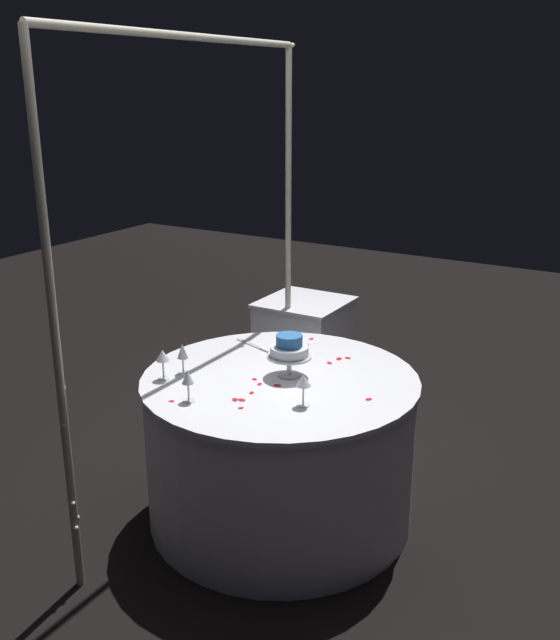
% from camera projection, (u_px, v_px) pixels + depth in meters
% --- Properties ---
extents(ground_plane, '(12.00, 12.00, 0.00)m').
position_uv_depth(ground_plane, '(280.00, 514.00, 3.76)').
color(ground_plane, black).
extents(decorative_arch, '(1.91, 0.06, 2.36)m').
position_uv_depth(decorative_arch, '(194.00, 220.00, 3.53)').
color(decorative_arch, '#B7B29E').
rests_on(decorative_arch, ground).
extents(main_table, '(1.36, 1.36, 0.77)m').
position_uv_depth(main_table, '(280.00, 448.00, 3.64)').
color(main_table, white).
rests_on(main_table, ground).
extents(side_table, '(0.53, 0.53, 0.80)m').
position_uv_depth(side_table, '(304.00, 359.00, 4.77)').
color(side_table, white).
rests_on(side_table, ground).
extents(tiered_cake, '(0.22, 0.22, 0.21)m').
position_uv_depth(tiered_cake, '(289.00, 350.00, 3.49)').
color(tiered_cake, silver).
rests_on(tiered_cake, main_table).
extents(wine_glass_0, '(0.06, 0.06, 0.15)m').
position_uv_depth(wine_glass_0, '(183.00, 353.00, 3.53)').
color(wine_glass_0, silver).
rests_on(wine_glass_0, main_table).
extents(wine_glass_1, '(0.07, 0.07, 0.15)m').
position_uv_depth(wine_glass_1, '(163.00, 357.00, 3.46)').
color(wine_glass_1, silver).
rests_on(wine_glass_1, main_table).
extents(wine_glass_2, '(0.07, 0.07, 0.15)m').
position_uv_depth(wine_glass_2, '(303.00, 382.00, 3.17)').
color(wine_glass_2, silver).
rests_on(wine_glass_2, main_table).
extents(wine_glass_3, '(0.06, 0.06, 0.15)m').
position_uv_depth(wine_glass_3, '(188.00, 379.00, 3.22)').
color(wine_glass_3, silver).
rests_on(wine_glass_3, main_table).
extents(cake_knife, '(0.12, 0.29, 0.01)m').
position_uv_depth(cake_knife, '(257.00, 346.00, 3.92)').
color(cake_knife, silver).
rests_on(cake_knife, main_table).
extents(rose_petal_0, '(0.03, 0.03, 0.00)m').
position_uv_depth(rose_petal_0, '(241.00, 408.00, 3.18)').
color(rose_petal_0, red).
rests_on(rose_petal_0, main_table).
extents(rose_petal_1, '(0.04, 0.03, 0.00)m').
position_uv_depth(rose_petal_1, '(272.00, 353.00, 3.82)').
color(rose_petal_1, red).
rests_on(rose_petal_1, main_table).
extents(rose_petal_2, '(0.04, 0.04, 0.00)m').
position_uv_depth(rose_petal_2, '(277.00, 358.00, 3.76)').
color(rose_petal_2, red).
rests_on(rose_petal_2, main_table).
extents(rose_petal_3, '(0.05, 0.04, 0.00)m').
position_uv_depth(rose_petal_3, '(293.00, 342.00, 3.99)').
color(rose_petal_3, red).
rests_on(rose_petal_3, main_table).
extents(rose_petal_4, '(0.04, 0.04, 0.00)m').
position_uv_depth(rose_petal_4, '(277.00, 385.00, 3.42)').
color(rose_petal_4, red).
rests_on(rose_petal_4, main_table).
extents(rose_petal_5, '(0.04, 0.04, 0.00)m').
position_uv_depth(rose_petal_5, '(235.00, 400.00, 3.26)').
color(rose_petal_5, red).
rests_on(rose_petal_5, main_table).
extents(rose_petal_6, '(0.03, 0.04, 0.00)m').
position_uv_depth(rose_petal_6, '(254.00, 379.00, 3.49)').
color(rose_petal_6, red).
rests_on(rose_petal_6, main_table).
extents(rose_petal_7, '(0.03, 0.04, 0.00)m').
position_uv_depth(rose_petal_7, '(242.00, 400.00, 3.26)').
color(rose_petal_7, red).
rests_on(rose_petal_7, main_table).
extents(rose_petal_8, '(0.04, 0.04, 0.00)m').
position_uv_depth(rose_petal_8, '(329.00, 363.00, 3.69)').
color(rose_petal_8, red).
rests_on(rose_petal_8, main_table).
extents(rose_petal_9, '(0.03, 0.02, 0.00)m').
position_uv_depth(rose_petal_9, '(311.00, 339.00, 4.04)').
color(rose_petal_9, red).
rests_on(rose_petal_9, main_table).
extents(rose_petal_10, '(0.05, 0.04, 0.00)m').
position_uv_depth(rose_petal_10, '(339.00, 359.00, 3.75)').
color(rose_petal_10, red).
rests_on(rose_petal_10, main_table).
extents(rose_petal_11, '(0.03, 0.03, 0.00)m').
position_uv_depth(rose_petal_11, '(172.00, 401.00, 3.25)').
color(rose_petal_11, red).
rests_on(rose_petal_11, main_table).
extents(rose_petal_12, '(0.03, 0.03, 0.00)m').
position_uv_depth(rose_petal_12, '(252.00, 393.00, 3.34)').
color(rose_petal_12, red).
rests_on(rose_petal_12, main_table).
extents(rose_petal_13, '(0.04, 0.04, 0.00)m').
position_uv_depth(rose_petal_13, '(289.00, 346.00, 3.93)').
color(rose_petal_13, red).
rests_on(rose_petal_13, main_table).
extents(rose_petal_14, '(0.02, 0.03, 0.00)m').
position_uv_depth(rose_petal_14, '(282.00, 344.00, 3.96)').
color(rose_petal_14, red).
rests_on(rose_petal_14, main_table).
extents(rose_petal_15, '(0.04, 0.04, 0.00)m').
position_uv_depth(rose_petal_15, '(369.00, 399.00, 3.27)').
color(rose_petal_15, red).
rests_on(rose_petal_15, main_table).
extents(rose_petal_16, '(0.03, 0.02, 0.00)m').
position_uv_depth(rose_petal_16, '(260.00, 384.00, 3.43)').
color(rose_petal_16, red).
rests_on(rose_petal_16, main_table).
extents(rose_petal_17, '(0.04, 0.04, 0.00)m').
position_uv_depth(rose_petal_17, '(307.00, 345.00, 3.95)').
color(rose_petal_17, red).
rests_on(rose_petal_17, main_table).
extents(rose_petal_18, '(0.03, 0.04, 0.00)m').
position_uv_depth(rose_petal_18, '(348.00, 358.00, 3.76)').
color(rose_petal_18, red).
rests_on(rose_petal_18, main_table).
extents(rose_petal_19, '(0.02, 0.03, 0.00)m').
position_uv_depth(rose_petal_19, '(184.00, 359.00, 3.74)').
color(rose_petal_19, red).
rests_on(rose_petal_19, main_table).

